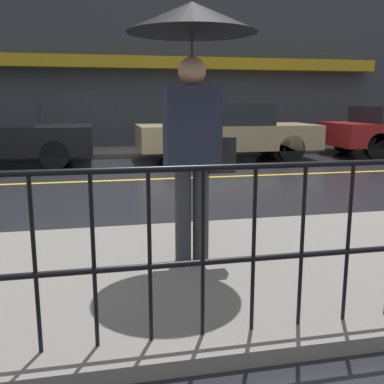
# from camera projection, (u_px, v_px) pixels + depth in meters

# --- Properties ---
(ground_plane) EXTENTS (80.00, 80.00, 0.00)m
(ground_plane) POSITION_uv_depth(u_px,v_px,m) (129.00, 180.00, 8.51)
(ground_plane) COLOR black
(sidewalk_near) EXTENTS (28.00, 2.76, 0.10)m
(sidewalk_near) POSITION_uv_depth(u_px,v_px,m) (171.00, 273.00, 3.78)
(sidewalk_near) COLOR slate
(sidewalk_near) RESTS_ON ground_plane
(sidewalk_far) EXTENTS (28.00, 2.07, 0.10)m
(sidewalk_far) POSITION_uv_depth(u_px,v_px,m) (117.00, 152.00, 12.89)
(sidewalk_far) COLOR slate
(sidewalk_far) RESTS_ON ground_plane
(lane_marking) EXTENTS (25.20, 0.12, 0.01)m
(lane_marking) POSITION_uv_depth(u_px,v_px,m) (128.00, 180.00, 8.51)
(lane_marking) COLOR gold
(lane_marking) RESTS_ON ground_plane
(building_storefront) EXTENTS (28.00, 0.85, 5.80)m
(building_storefront) POSITION_uv_depth(u_px,v_px,m) (112.00, 53.00, 13.44)
(building_storefront) COLOR #383D42
(building_storefront) RESTS_ON ground_plane
(railing_foreground) EXTENTS (12.00, 0.04, 1.02)m
(railing_foreground) POSITION_uv_depth(u_px,v_px,m) (203.00, 232.00, 2.56)
(railing_foreground) COLOR black
(railing_foreground) RESTS_ON sidewalk_near
(pedestrian) EXTENTS (1.05, 1.05, 2.14)m
(pedestrian) POSITION_uv_depth(u_px,v_px,m) (193.00, 62.00, 3.61)
(pedestrian) COLOR #333338
(pedestrian) RESTS_ON sidewalk_near
(car_tan) EXTENTS (4.51, 1.74, 1.44)m
(car_tan) POSITION_uv_depth(u_px,v_px,m) (225.00, 131.00, 11.34)
(car_tan) COLOR tan
(car_tan) RESTS_ON ground_plane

